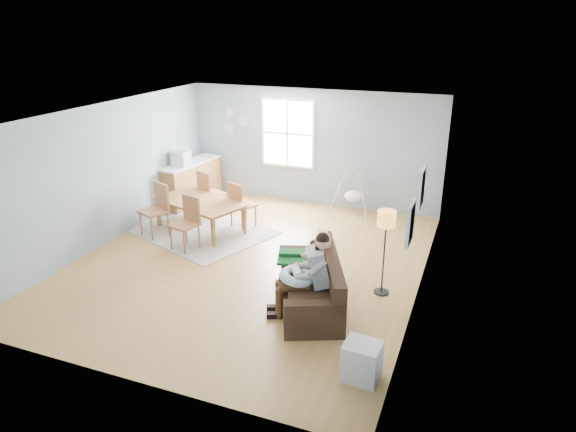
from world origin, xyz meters
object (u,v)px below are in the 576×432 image
at_px(chair_sw, 157,206).
at_px(monitor, 181,158).
at_px(storage_cube, 361,361).
at_px(toddler, 308,259).
at_px(dining_table, 200,216).
at_px(father, 307,272).
at_px(floor_lamp, 386,226).
at_px(chair_ne, 240,202).
at_px(counter, 191,182).
at_px(sofa, 314,287).
at_px(baby_swing, 353,196).
at_px(chair_nw, 208,191).
at_px(chair_se, 188,219).

bearing_deg(chair_sw, monitor, 104.76).
bearing_deg(storage_cube, toddler, 127.56).
distance_m(dining_table, chair_sw, 0.88).
bearing_deg(storage_cube, monitor, 139.42).
bearing_deg(dining_table, chair_sw, -127.94).
height_order(storage_cube, monitor, monitor).
bearing_deg(storage_cube, chair_sw, 149.02).
distance_m(father, chair_sw, 4.24).
bearing_deg(floor_lamp, chair_ne, 153.18).
bearing_deg(dining_table, floor_lamp, 1.97).
xyz_separation_m(father, chair_sw, (-3.83, 1.80, -0.08)).
distance_m(storage_cube, dining_table, 5.45).
bearing_deg(dining_table, counter, 144.83).
xyz_separation_m(sofa, monitor, (-4.27, 3.13, 0.89)).
bearing_deg(toddler, father, -72.99).
bearing_deg(chair_sw, storage_cube, -30.98).
bearing_deg(floor_lamp, storage_cube, -85.27).
height_order(sofa, father, father).
distance_m(father, floor_lamp, 1.46).
distance_m(dining_table, monitor, 1.83).
height_order(chair_sw, monitor, monitor).
relative_size(sofa, toddler, 2.75).
bearing_deg(dining_table, monitor, 152.67).
bearing_deg(floor_lamp, monitor, 155.08).
height_order(floor_lamp, baby_swing, floor_lamp).
relative_size(storage_cube, dining_table, 0.26).
distance_m(chair_ne, counter, 2.08).
bearing_deg(baby_swing, toddler, -85.98).
bearing_deg(dining_table, toddler, -12.18).
distance_m(storage_cube, chair_nw, 6.17).
bearing_deg(baby_swing, counter, -171.08).
height_order(sofa, monitor, monitor).
xyz_separation_m(storage_cube, counter, (-5.34, 4.94, 0.26)).
bearing_deg(monitor, toddler, -35.85).
distance_m(floor_lamp, storage_cube, 2.38).
xyz_separation_m(chair_sw, baby_swing, (3.42, 2.57, -0.18)).
xyz_separation_m(sofa, toddler, (-0.14, 0.15, 0.39)).
height_order(dining_table, chair_se, chair_se).
bearing_deg(chair_nw, chair_ne, -20.16).
xyz_separation_m(storage_cube, chair_nw, (-4.47, 4.23, 0.36)).
bearing_deg(chair_se, storage_cube, -33.05).
height_order(dining_table, counter, counter).
bearing_deg(floor_lamp, father, -132.00).
relative_size(floor_lamp, storage_cube, 2.89).
bearing_deg(father, chair_se, 153.51).
relative_size(monitor, baby_swing, 0.36).
height_order(chair_nw, baby_swing, chair_nw).
bearing_deg(sofa, father, -90.67).
distance_m(sofa, dining_table, 3.70).
relative_size(father, chair_ne, 1.32).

